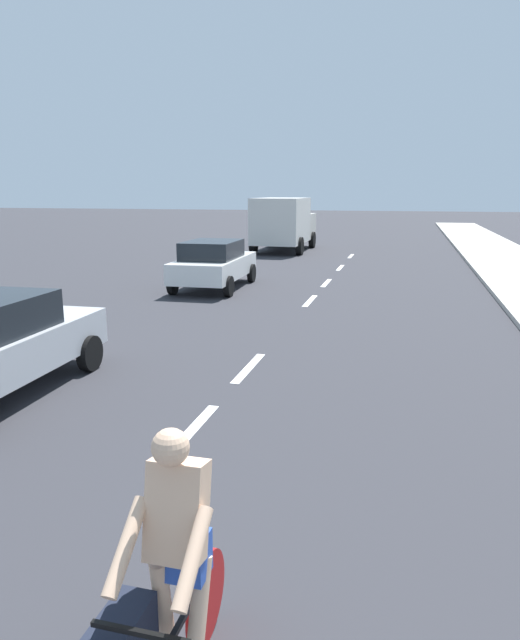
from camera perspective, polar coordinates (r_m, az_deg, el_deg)
name	(u,v)px	position (r m, az deg, el deg)	size (l,w,h in m)	color
ground_plane	(314,296)	(17.37, 5.52, 2.43)	(160.00, 160.00, 0.00)	#2D2D33
lane_stripe_2	(192,430)	(7.76, -6.89, -10.96)	(0.16, 1.80, 0.01)	white
lane_stripe_3	(249,368)	(10.27, -1.13, -4.83)	(0.16, 1.80, 0.01)	white
lane_stripe_4	(310,301)	(16.58, 5.07, 1.95)	(0.16, 1.80, 0.01)	white
lane_stripe_5	(326,283)	(19.91, 6.71, 3.74)	(0.16, 1.80, 0.01)	white
lane_stripe_6	(340,268)	(24.02, 8.11, 5.25)	(0.16, 1.80, 0.01)	white
lane_stripe_7	(351,256)	(28.48, 9.16, 6.39)	(0.16, 1.80, 0.01)	white
cyclist	(165,587)	(3.75, -9.62, -25.05)	(0.62, 1.71, 1.82)	black
parked_car_white	(214,263)	(18.65, -4.68, 5.77)	(2.09, 4.35, 1.57)	white
delivery_truck	(284,223)	(30.52, 2.44, 9.79)	(2.70, 6.25, 2.80)	beige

